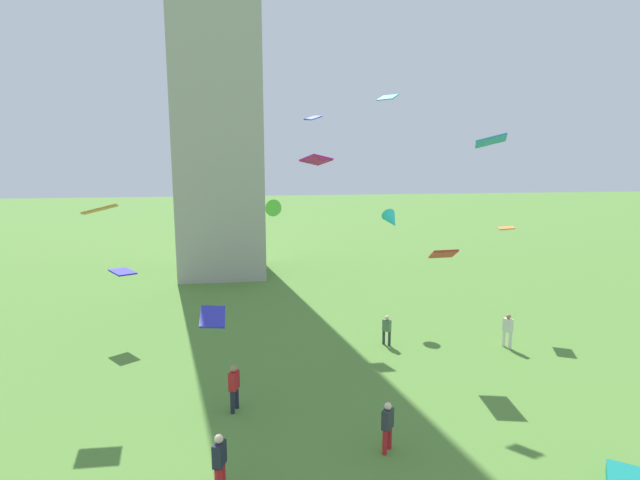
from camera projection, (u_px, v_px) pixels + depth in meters
The scene contains 16 objects.
person_0 at pixel (508, 329), 25.11m from camera, with size 0.43×0.53×1.78m.
person_1 at pixel (388, 424), 16.22m from camera, with size 0.49×0.51×1.74m.
person_2 at pixel (220, 460), 14.21m from camera, with size 0.41×0.55×1.83m.
person_3 at pixel (234, 385), 18.83m from camera, with size 0.44×0.55×1.85m.
person_4 at pixel (387, 328), 25.47m from camera, with size 0.45×0.47×1.59m.
kite_flying_0 at pixel (213, 317), 18.66m from camera, with size 0.96×1.35×0.57m.
kite_flying_1 at pixel (506, 228), 28.16m from camera, with size 1.25×1.44×0.19m.
kite_flying_2 at pixel (123, 272), 26.16m from camera, with size 1.64×1.73×0.19m.
kite_flying_3 at pixel (443, 254), 22.55m from camera, with size 1.38×1.67×0.72m.
kite_flying_4 at pixel (388, 97), 24.36m from camera, with size 1.06×1.10×0.32m.
kite_flying_5 at pixel (316, 160), 22.37m from camera, with size 1.46×1.68×0.56m.
kite_flying_6 at pixel (491, 141), 18.69m from camera, with size 1.35×1.08×0.57m.
kite_flying_7 at pixel (392, 220), 29.09m from camera, with size 1.04×1.54×1.30m.
kite_flying_8 at pixel (100, 209), 20.81m from camera, with size 1.50×1.19×0.52m.
kite_flying_9 at pixel (313, 118), 30.52m from camera, with size 1.09×1.30×0.39m.
kite_flying_11 at pixel (277, 210), 33.77m from camera, with size 1.79×2.14×1.49m.
Camera 1 is at (-2.88, -2.87, 9.68)m, focal length 27.71 mm.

